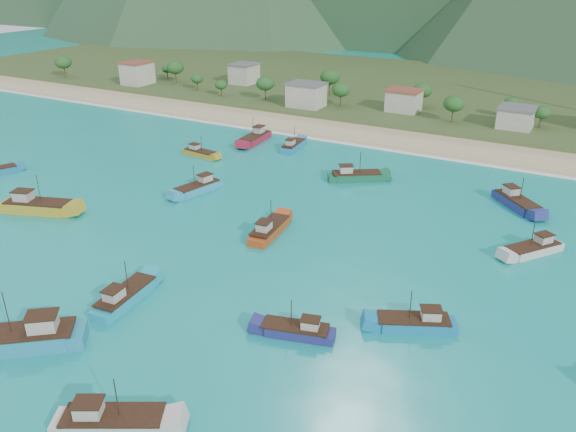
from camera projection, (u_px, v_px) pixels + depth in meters
The scene contains 20 objects.
ground at pixel (199, 273), 80.93m from camera, with size 600.00×600.00×0.00m, color #0C808E.
beach at pixel (387, 138), 143.90m from camera, with size 400.00×18.00×1.20m, color beige.
land at pixel (448, 94), 192.53m from camera, with size 400.00×110.00×2.40m, color #385123.
surf_line at pixel (374, 147), 136.33m from camera, with size 400.00×2.50×0.08m, color white.
village at pixel (422, 103), 158.94m from camera, with size 213.96×29.47×7.33m.
vegetation at pixel (395, 97), 163.84m from camera, with size 276.21×26.18×8.51m.
boat_1 at pixel (297, 332), 67.11m from camera, with size 9.30×4.88×5.27m.
boat_3 at pixel (37, 207), 100.48m from camera, with size 13.40×7.83×7.60m.
boat_4 at pixel (125, 298), 73.64m from camera, with size 4.11×10.68×6.16m.
boat_5 at pixel (112, 422), 53.57m from camera, with size 10.94×8.00×6.35m.
boat_8 at pixel (355, 177), 115.29m from camera, with size 10.89×8.75×6.46m.
boat_9 at pixel (269, 231), 92.14m from camera, with size 4.24×10.75×6.19m.
boat_10 at pixel (198, 188), 109.53m from camera, with size 5.26×10.78×6.12m.
boat_11 at pixel (516, 203), 102.72m from camera, with size 9.85×10.21×6.47m.
boat_15 at pixel (415, 324), 68.37m from camera, with size 10.03×6.86×5.76m.
boat_17 at pixel (533, 250), 86.16m from camera, with size 8.16×9.63×5.81m.
boat_18 at pixel (200, 154), 130.14m from camera, with size 9.04×3.61×5.20m.
boat_19 at pixel (293, 146), 135.12m from camera, with size 3.80×9.76×5.63m.
boat_20 at pixel (23, 340), 64.86m from camera, with size 13.12×11.60×8.02m.
boat_24 at pixel (255, 139), 140.13m from camera, with size 4.29×11.88×6.89m.
Camera 1 is at (45.50, -55.27, 40.74)m, focal length 35.00 mm.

